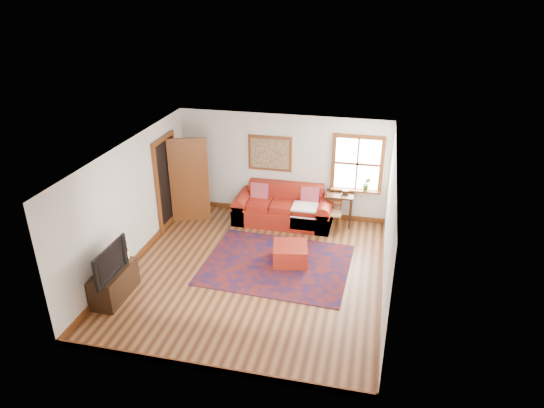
% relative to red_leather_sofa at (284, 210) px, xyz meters
% --- Properties ---
extents(ground, '(5.50, 5.50, 0.00)m').
position_rel_red_leather_sofa_xyz_m(ground, '(-0.13, -2.30, -0.30)').
color(ground, '#492613').
rests_on(ground, ground).
extents(room_envelope, '(5.04, 5.54, 2.52)m').
position_rel_red_leather_sofa_xyz_m(room_envelope, '(-0.13, -2.29, 1.35)').
color(room_envelope, silver).
rests_on(room_envelope, ground).
extents(window, '(1.18, 0.20, 1.38)m').
position_rel_red_leather_sofa_xyz_m(window, '(1.65, 0.40, 1.02)').
color(window, white).
rests_on(window, ground).
extents(doorway, '(0.89, 1.08, 2.14)m').
position_rel_red_leather_sofa_xyz_m(doorway, '(-2.33, -0.52, 0.77)').
color(doorway, black).
rests_on(doorway, ground).
extents(framed_artwork, '(1.05, 0.07, 0.85)m').
position_rel_red_leather_sofa_xyz_m(framed_artwork, '(-0.43, 0.41, 1.25)').
color(framed_artwork, brown).
rests_on(framed_artwork, ground).
extents(persian_rug, '(2.98, 2.43, 0.02)m').
position_rel_red_leather_sofa_xyz_m(persian_rug, '(0.26, -1.93, -0.29)').
color(persian_rug, '#5E160D').
rests_on(persian_rug, ground).
extents(red_leather_sofa, '(2.29, 0.95, 0.90)m').
position_rel_red_leather_sofa_xyz_m(red_leather_sofa, '(0.00, 0.00, 0.00)').
color(red_leather_sofa, maroon).
rests_on(red_leather_sofa, ground).
extents(red_ottoman, '(0.81, 0.81, 0.39)m').
position_rel_red_leather_sofa_xyz_m(red_ottoman, '(0.50, -1.77, -0.10)').
color(red_ottoman, maroon).
rests_on(red_ottoman, ground).
extents(side_table, '(0.66, 0.49, 0.78)m').
position_rel_red_leather_sofa_xyz_m(side_table, '(1.28, 0.16, 0.36)').
color(side_table, black).
rests_on(side_table, ground).
extents(ladder_back_chair, '(0.41, 0.39, 0.85)m').
position_rel_red_leather_sofa_xyz_m(ladder_back_chair, '(1.18, -0.09, 0.16)').
color(ladder_back_chair, tan).
rests_on(ladder_back_chair, ground).
extents(media_cabinet, '(0.46, 1.03, 0.57)m').
position_rel_red_leather_sofa_xyz_m(media_cabinet, '(-2.38, -3.65, -0.01)').
color(media_cabinet, black).
rests_on(media_cabinet, ground).
extents(television, '(0.13, 1.02, 0.59)m').
position_rel_red_leather_sofa_xyz_m(television, '(-2.36, -3.81, 0.56)').
color(television, black).
rests_on(television, media_cabinet).
extents(candle_hurricane, '(0.12, 0.12, 0.18)m').
position_rel_red_leather_sofa_xyz_m(candle_hurricane, '(-2.33, -3.21, 0.36)').
color(candle_hurricane, silver).
rests_on(candle_hurricane, media_cabinet).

